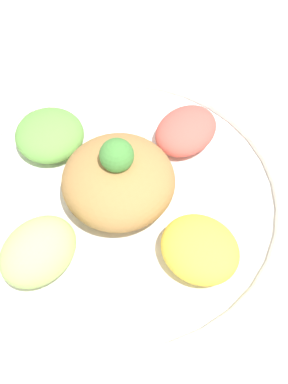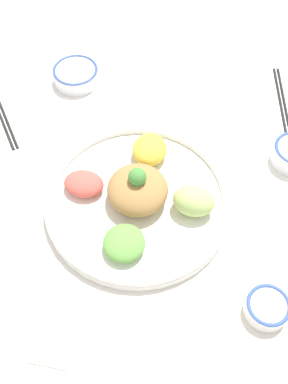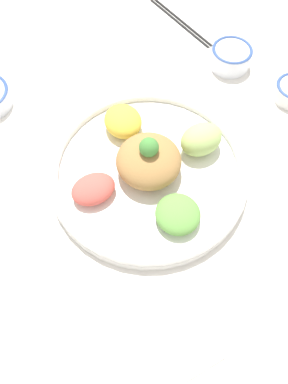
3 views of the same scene
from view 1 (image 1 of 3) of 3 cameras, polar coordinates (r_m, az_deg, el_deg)
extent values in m
plane|color=white|center=(0.62, 0.13, -2.93)|extent=(2.40, 2.40, 0.00)
cylinder|color=white|center=(0.62, -2.58, -1.20)|extent=(0.39, 0.39, 0.02)
torus|color=white|center=(0.61, -2.63, -0.43)|extent=(0.39, 0.39, 0.02)
ellipsoid|color=yellow|center=(0.55, 5.98, -6.10)|extent=(0.10, 0.11, 0.05)
ellipsoid|color=#E55B51|center=(0.65, 4.49, 6.54)|extent=(0.10, 0.09, 0.04)
ellipsoid|color=#6BAD4C|center=(0.65, -10.04, 6.01)|extent=(0.11, 0.11, 0.04)
ellipsoid|color=#B7DB7A|center=(0.55, -11.20, -6.26)|extent=(0.10, 0.10, 0.06)
ellipsoid|color=#AD7F47|center=(0.58, -2.74, 1.18)|extent=(0.12, 0.12, 0.07)
sphere|color=#478E3D|center=(0.55, -2.93, 3.94)|extent=(0.04, 0.04, 0.04)
ellipsoid|color=beige|center=(0.88, -13.64, 17.37)|extent=(0.05, 0.05, 0.01)
camera|label=2|loc=(0.80, -79.17, 53.04)|focal=42.00mm
camera|label=3|loc=(0.72, -28.03, 62.94)|focal=35.00mm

